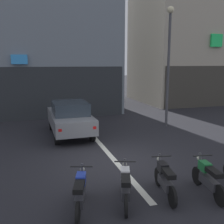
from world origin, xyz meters
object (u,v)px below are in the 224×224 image
object	(u,v)px
car_grey_crossing_near	(70,117)
motorcycle_black_row_centre	(165,179)
street_lamp	(169,55)
motorcycle_white_row_left_mid	(125,186)
motorcycle_green_row_right_mid	(208,178)
motorcycle_blue_row_leftmost	(80,192)

from	to	relation	value
car_grey_crossing_near	motorcycle_black_row_centre	bearing A→B (deg)	-76.97
car_grey_crossing_near	motorcycle_black_row_centre	xyz separation A→B (m)	(1.51, -6.52, -0.43)
street_lamp	motorcycle_white_row_left_mid	xyz separation A→B (m)	(-4.94, -6.88, -3.40)
car_grey_crossing_near	motorcycle_green_row_right_mid	xyz separation A→B (m)	(2.63, -6.80, -0.43)
motorcycle_white_row_left_mid	motorcycle_black_row_centre	world-z (taller)	same
car_grey_crossing_near	motorcycle_white_row_left_mid	world-z (taller)	car_grey_crossing_near
motorcycle_black_row_centre	motorcycle_green_row_right_mid	distance (m)	1.16
car_grey_crossing_near	motorcycle_green_row_right_mid	world-z (taller)	car_grey_crossing_near
motorcycle_blue_row_leftmost	motorcycle_green_row_right_mid	distance (m)	3.37
motorcycle_blue_row_leftmost	motorcycle_green_row_right_mid	xyz separation A→B (m)	(3.36, -0.24, 0.00)
car_grey_crossing_near	street_lamp	distance (m)	6.11
motorcycle_blue_row_leftmost	car_grey_crossing_near	bearing A→B (deg)	83.66
car_grey_crossing_near	motorcycle_blue_row_leftmost	bearing A→B (deg)	-96.34
motorcycle_white_row_left_mid	motorcycle_green_row_right_mid	bearing A→B (deg)	-5.96
motorcycle_blue_row_leftmost	motorcycle_white_row_left_mid	distance (m)	1.12
car_grey_crossing_near	motorcycle_blue_row_leftmost	world-z (taller)	car_grey_crossing_near
street_lamp	motorcycle_green_row_right_mid	xyz separation A→B (m)	(-2.70, -7.11, -3.40)
motorcycle_white_row_left_mid	motorcycle_green_row_right_mid	size ratio (longest dim) A/B	0.96
street_lamp	motorcycle_black_row_centre	distance (m)	8.53
motorcycle_blue_row_leftmost	motorcycle_green_row_right_mid	bearing A→B (deg)	-4.07
car_grey_crossing_near	street_lamp	xyz separation A→B (m)	(5.33, 0.31, 2.97)
car_grey_crossing_near	motorcycle_white_row_left_mid	bearing A→B (deg)	-86.59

